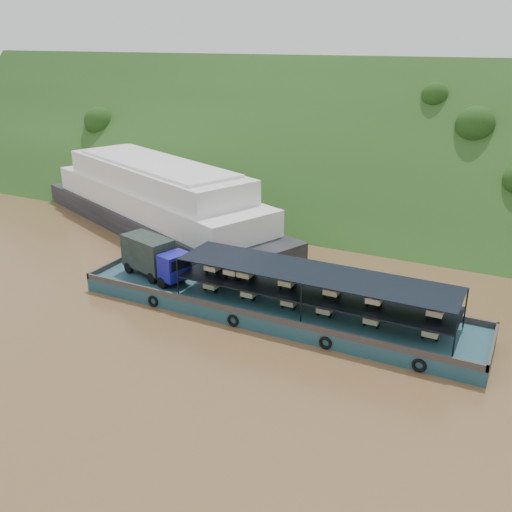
% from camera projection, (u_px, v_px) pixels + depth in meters
% --- Properties ---
extents(ground, '(160.00, 160.00, 0.00)m').
position_uv_depth(ground, '(261.00, 304.00, 50.52)').
color(ground, brown).
rests_on(ground, ground).
extents(hillside, '(140.00, 39.60, 39.60)m').
position_uv_depth(hillside, '(374.00, 204.00, 80.45)').
color(hillside, '#1C3914').
rests_on(hillside, ground).
extents(cargo_barge, '(35.00, 7.18, 4.91)m').
position_uv_depth(cargo_barge, '(259.00, 298.00, 48.83)').
color(cargo_barge, '#144548').
rests_on(cargo_barge, ground).
extents(passenger_ferry, '(42.01, 25.32, 8.34)m').
position_uv_depth(passenger_ferry, '(158.00, 200.00, 69.19)').
color(passenger_ferry, black).
rests_on(passenger_ferry, ground).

